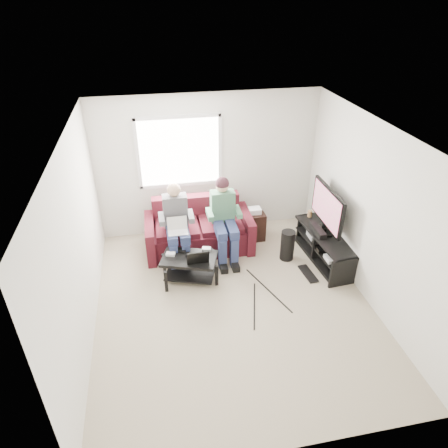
% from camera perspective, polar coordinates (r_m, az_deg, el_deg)
% --- Properties ---
extents(floor, '(4.50, 4.50, 0.00)m').
position_cam_1_polar(floor, '(6.10, 1.34, -11.29)').
color(floor, tan).
rests_on(floor, ground).
extents(ceiling, '(4.50, 4.50, 0.00)m').
position_cam_1_polar(ceiling, '(4.76, 1.73, 12.53)').
color(ceiling, white).
rests_on(ceiling, wall_back).
extents(wall_back, '(4.50, 0.00, 4.50)m').
position_cam_1_polar(wall_back, '(7.29, -2.31, 8.34)').
color(wall_back, silver).
rests_on(wall_back, floor).
extents(wall_front, '(4.50, 0.00, 4.50)m').
position_cam_1_polar(wall_front, '(3.68, 9.47, -19.37)').
color(wall_front, silver).
rests_on(wall_front, floor).
extents(wall_left, '(0.00, 4.50, 4.50)m').
position_cam_1_polar(wall_left, '(5.32, -20.08, -3.00)').
color(wall_left, silver).
rests_on(wall_left, floor).
extents(wall_right, '(0.00, 4.50, 4.50)m').
position_cam_1_polar(wall_right, '(6.02, 20.44, 1.10)').
color(wall_right, silver).
rests_on(wall_right, floor).
extents(window, '(1.48, 0.04, 1.28)m').
position_cam_1_polar(window, '(7.11, -6.38, 10.17)').
color(window, white).
rests_on(window, wall_back).
extents(sofa, '(1.88, 0.94, 0.88)m').
position_cam_1_polar(sofa, '(7.15, -3.63, -1.00)').
color(sofa, '#4A121B').
rests_on(sofa, floor).
extents(person_left, '(0.40, 0.71, 1.37)m').
position_cam_1_polar(person_left, '(6.61, -6.78, 0.28)').
color(person_left, navy).
rests_on(person_left, sofa).
extents(person_right, '(0.40, 0.71, 1.41)m').
position_cam_1_polar(person_right, '(6.68, 0.01, 1.48)').
color(person_right, navy).
rests_on(person_right, sofa).
extents(laptop_silver, '(0.35, 0.27, 0.24)m').
position_cam_1_polar(laptop_silver, '(6.45, -6.61, -0.72)').
color(laptop_silver, silver).
rests_on(laptop_silver, person_left).
extents(coffee_table, '(0.97, 0.76, 0.43)m').
position_cam_1_polar(coffee_table, '(6.38, -4.96, -5.59)').
color(coffee_table, black).
rests_on(coffee_table, floor).
extents(laptop_black, '(0.39, 0.33, 0.24)m').
position_cam_1_polar(laptop_black, '(6.19, -3.86, -4.18)').
color(laptop_black, black).
rests_on(laptop_black, coffee_table).
extents(controller_a, '(0.16, 0.12, 0.04)m').
position_cam_1_polar(controller_a, '(6.39, -7.64, -4.26)').
color(controller_a, silver).
rests_on(controller_a, coffee_table).
extents(controller_b, '(0.16, 0.14, 0.04)m').
position_cam_1_polar(controller_b, '(6.45, -6.09, -3.80)').
color(controller_b, black).
rests_on(controller_b, coffee_table).
extents(controller_c, '(0.16, 0.13, 0.04)m').
position_cam_1_polar(controller_c, '(6.46, -2.52, -3.57)').
color(controller_c, gray).
rests_on(controller_c, coffee_table).
extents(tv_stand, '(0.58, 1.54, 0.50)m').
position_cam_1_polar(tv_stand, '(7.07, 14.10, -3.36)').
color(tv_stand, black).
rests_on(tv_stand, floor).
extents(tv, '(0.12, 1.10, 0.81)m').
position_cam_1_polar(tv, '(6.77, 14.54, 2.25)').
color(tv, black).
rests_on(tv, tv_stand).
extents(soundbar, '(0.12, 0.50, 0.10)m').
position_cam_1_polar(soundbar, '(6.93, 13.21, -0.80)').
color(soundbar, black).
rests_on(soundbar, tv_stand).
extents(drink_cup, '(0.08, 0.08, 0.12)m').
position_cam_1_polar(drink_cup, '(7.36, 12.16, 1.45)').
color(drink_cup, '#A47846').
rests_on(drink_cup, tv_stand).
extents(console_white, '(0.30, 0.22, 0.06)m').
position_cam_1_polar(console_white, '(6.74, 15.51, -4.73)').
color(console_white, silver).
rests_on(console_white, tv_stand).
extents(console_grey, '(0.34, 0.26, 0.08)m').
position_cam_1_polar(console_grey, '(7.25, 13.26, -1.53)').
color(console_grey, gray).
rests_on(console_grey, tv_stand).
extents(console_black, '(0.38, 0.30, 0.07)m').
position_cam_1_polar(console_black, '(6.99, 14.34, -3.07)').
color(console_black, black).
rests_on(console_black, tv_stand).
extents(subwoofer, '(0.24, 0.24, 0.54)m').
position_cam_1_polar(subwoofer, '(6.93, 9.05, -3.02)').
color(subwoofer, black).
rests_on(subwoofer, floor).
extents(keyboard_floor, '(0.20, 0.48, 0.03)m').
position_cam_1_polar(keyboard_floor, '(6.78, 11.92, -6.96)').
color(keyboard_floor, black).
rests_on(keyboard_floor, floor).
extents(end_table, '(0.36, 0.36, 0.64)m').
position_cam_1_polar(end_table, '(7.42, 4.31, -0.10)').
color(end_table, black).
rests_on(end_table, floor).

